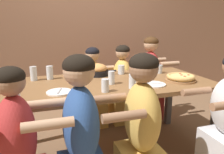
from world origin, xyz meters
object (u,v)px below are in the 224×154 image
empty_plate_b (59,92)px  drinking_glass_e (105,86)px  drinking_glass_g (34,74)px  drinking_glass_b (16,95)px  drinking_glass_c (111,78)px  diner_far_center (94,91)px  drinking_glass_f (121,70)px  diner_far_right (150,81)px  diner_near_midleft (81,147)px  empty_plate_a (153,84)px  diner_near_center (141,137)px  skillet_bowl (98,70)px  cocktail_glass_blue (159,69)px  drinking_glass_a (132,82)px  drinking_glass_d (50,73)px  diner_far_midright (123,87)px  pizza_board_main (181,78)px

empty_plate_b → drinking_glass_e: size_ratio=1.91×
drinking_glass_g → drinking_glass_b: bearing=-98.8°
empty_plate_b → drinking_glass_c: 0.52m
diner_far_center → drinking_glass_f: bearing=31.5°
diner_far_right → diner_near_midleft: size_ratio=1.01×
empty_plate_b → drinking_glass_g: 0.55m
diner_near_midleft → drinking_glass_c: bearing=-33.5°
empty_plate_a → drinking_glass_b: 1.21m
diner_far_center → drinking_glass_g: bearing=-60.6°
diner_near_center → skillet_bowl: bearing=3.6°
cocktail_glass_blue → drinking_glass_c: bearing=-156.8°
skillet_bowl → empty_plate_a: skillet_bowl is taller
drinking_glass_a → drinking_glass_d: 0.90m
diner_far_midright → diner_far_center: (-0.41, 0.00, -0.01)m
cocktail_glass_blue → drinking_glass_g: (-1.41, 0.08, 0.02)m
cocktail_glass_blue → drinking_glass_a: drinking_glass_a is taller
diner_near_center → diner_far_right: bearing=-29.6°
drinking_glass_c → diner_near_center: 0.70m
drinking_glass_a → drinking_glass_e: 0.27m
drinking_glass_c → diner_far_midright: size_ratio=0.12×
diner_far_center → drinking_glass_b: bearing=-37.2°
drinking_glass_c → skillet_bowl: bearing=95.1°
diner_far_right → empty_plate_a: bearing=-26.0°
drinking_glass_a → drinking_glass_e: (-0.27, -0.03, -0.01)m
diner_near_center → drinking_glass_c: bearing=2.6°
cocktail_glass_blue → drinking_glass_a: size_ratio=0.92×
skillet_bowl → drinking_glass_b: size_ratio=2.38×
drinking_glass_a → drinking_glass_e: bearing=-173.6°
drinking_glass_e → drinking_glass_f: drinking_glass_e is taller
drinking_glass_c → diner_far_center: diner_far_center is taller
pizza_board_main → diner_far_midright: size_ratio=0.28×
drinking_glass_g → diner_near_center: bearing=-53.3°
cocktail_glass_blue → diner_far_center: diner_far_center is taller
cocktail_glass_blue → drinking_glass_b: drinking_glass_b is taller
drinking_glass_c → drinking_glass_g: size_ratio=0.87×
drinking_glass_b → drinking_glass_c: drinking_glass_b is taller
diner_near_center → drinking_glass_a: bearing=-14.1°
drinking_glass_d → diner_far_midright: diner_far_midright is taller
pizza_board_main → diner_far_right: diner_far_right is taller
empty_plate_b → empty_plate_a: bearing=-1.8°
drinking_glass_e → drinking_glass_g: (-0.59, 0.60, 0.02)m
drinking_glass_g → diner_far_midright: size_ratio=0.13×
pizza_board_main → drinking_glass_c: drinking_glass_c is taller
empty_plate_b → diner_far_center: (0.50, 0.91, -0.31)m
diner_near_midleft → empty_plate_b: bearing=10.2°
drinking_glass_c → drinking_glass_f: bearing=57.8°
drinking_glass_c → cocktail_glass_blue: bearing=23.2°
drinking_glass_b → drinking_glass_g: size_ratio=0.95×
empty_plate_b → diner_far_midright: size_ratio=0.20×
empty_plate_b → drinking_glass_e: drinking_glass_e is taller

